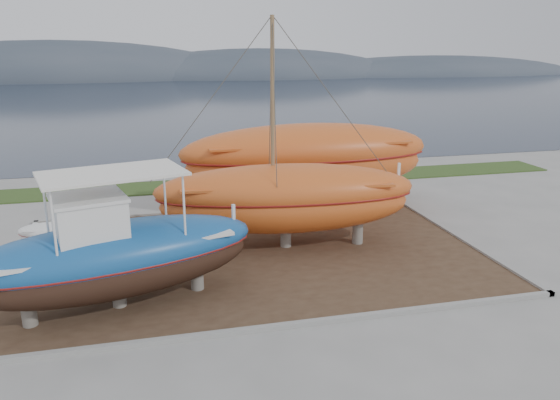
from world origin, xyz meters
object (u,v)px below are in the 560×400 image
object	(u,v)px
white_dinghy	(68,237)
orange_bare_hull	(307,167)
blue_caique	(114,241)
orange_sailboat	(286,137)

from	to	relation	value
white_dinghy	orange_bare_hull	size ratio (longest dim) A/B	0.31
blue_caique	orange_sailboat	distance (m)	7.95
blue_caique	orange_sailboat	world-z (taller)	orange_sailboat
orange_bare_hull	blue_caique	bearing A→B (deg)	-134.26
orange_sailboat	orange_bare_hull	size ratio (longest dim) A/B	0.83
white_dinghy	orange_sailboat	xyz separation A→B (m)	(8.70, -1.54, 3.97)
orange_sailboat	orange_bare_hull	xyz separation A→B (m)	(2.42, 5.24, -2.47)
white_dinghy	orange_bare_hull	bearing A→B (deg)	31.64
white_dinghy	orange_bare_hull	distance (m)	11.81
white_dinghy	orange_sailboat	bearing A→B (deg)	3.21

